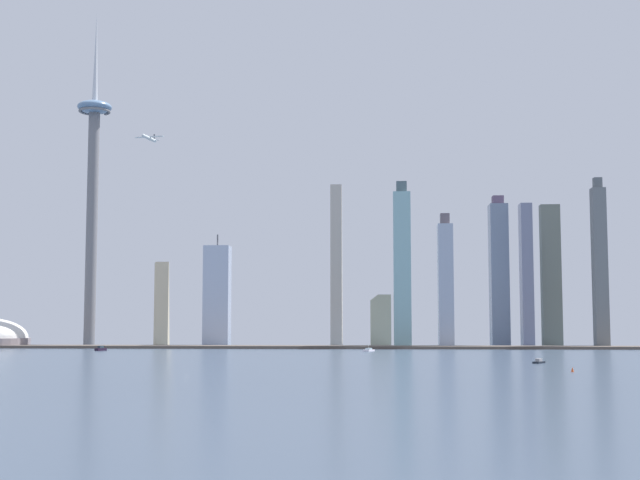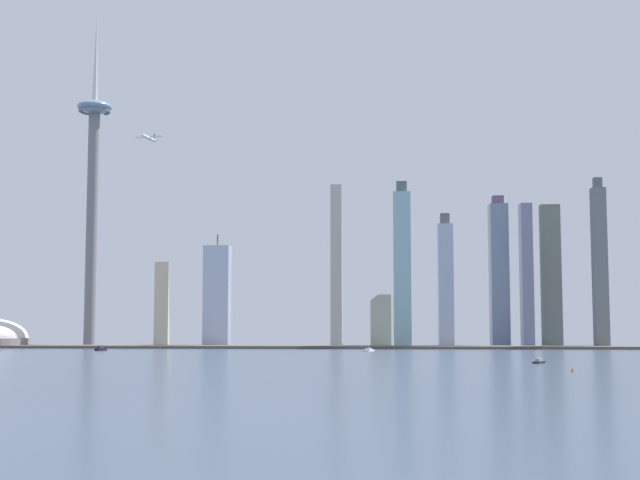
% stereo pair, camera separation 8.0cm
% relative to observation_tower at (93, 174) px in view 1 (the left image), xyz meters
% --- Properties ---
extents(ground_plane, '(6000.00, 6000.00, 0.00)m').
position_rel_observation_tower_xyz_m(ground_plane, '(217.68, -499.90, -188.81)').
color(ground_plane, '#39475A').
extents(waterfront_pier, '(873.79, 40.64, 2.75)m').
position_rel_observation_tower_xyz_m(waterfront_pier, '(217.68, -41.86, -187.44)').
color(waterfront_pier, brown).
rests_on(waterfront_pier, ground).
extents(observation_tower, '(37.76, 37.76, 373.03)m').
position_rel_observation_tower_xyz_m(observation_tower, '(0.00, 0.00, 0.00)').
color(observation_tower, slate).
rests_on(observation_tower, ground).
extents(skyscraper_0, '(27.49, 20.17, 120.68)m').
position_rel_observation_tower_xyz_m(skyscraper_0, '(140.45, -4.63, -134.59)').
color(skyscraper_0, '#AEBCD6').
rests_on(skyscraper_0, ground).
extents(skyscraper_1, '(12.58, 22.81, 199.17)m').
position_rel_observation_tower_xyz_m(skyscraper_1, '(266.55, 41.99, -98.89)').
color(skyscraper_1, '#BEB4A7').
rests_on(skyscraper_1, ground).
extents(skyscraper_2, '(13.61, 15.09, 176.00)m').
position_rel_observation_tower_xyz_m(skyscraper_2, '(541.08, -17.55, -104.21)').
color(skyscraper_2, slate).
rests_on(skyscraper_2, ground).
extents(skyscraper_3, '(23.25, 15.80, 57.50)m').
position_rel_observation_tower_xyz_m(skyscraper_3, '(315.54, 61.07, -160.06)').
color(skyscraper_3, '#ACAB8F').
rests_on(skyscraper_3, ground).
extents(skyscraper_4, '(15.30, 20.64, 138.70)m').
position_rel_observation_tower_xyz_m(skyscraper_4, '(382.53, -25.66, -122.88)').
color(skyscraper_4, '#9FADC5').
rests_on(skyscraper_4, ground).
extents(skyscraper_5, '(12.03, 20.68, 153.51)m').
position_rel_observation_tower_xyz_m(skyscraper_5, '(471.45, 14.42, -112.06)').
color(skyscraper_5, slate).
rests_on(skyscraper_5, ground).
extents(skyscraper_6, '(16.07, 17.34, 100.65)m').
position_rel_observation_tower_xyz_m(skyscraper_6, '(70.39, 41.16, -140.51)').
color(skyscraper_6, beige).
rests_on(skyscraper_6, ground).
extents(skyscraper_7, '(19.56, 25.41, 165.53)m').
position_rel_observation_tower_xyz_m(skyscraper_7, '(445.50, 38.29, -108.97)').
color(skyscraper_7, slate).
rests_on(skyscraper_7, ground).
extents(skyscraper_8, '(18.02, 21.63, 174.02)m').
position_rel_observation_tower_xyz_m(skyscraper_8, '(338.21, -17.02, -105.38)').
color(skyscraper_8, '#87B6BE').
rests_on(skyscraper_8, ground).
extents(skyscraper_9, '(20.86, 13.72, 155.23)m').
position_rel_observation_tower_xyz_m(skyscraper_9, '(501.63, 37.86, -111.20)').
color(skyscraper_9, slate).
rests_on(skyscraper_9, ground).
extents(boat_1, '(9.47, 11.28, 3.15)m').
position_rel_observation_tower_xyz_m(boat_1, '(418.06, -360.75, -187.69)').
color(boat_1, black).
rests_on(boat_1, ground).
extents(boat_3, '(11.19, 17.54, 6.85)m').
position_rel_observation_tower_xyz_m(boat_3, '(304.43, -128.07, -187.73)').
color(boat_3, white).
rests_on(boat_3, ground).
extents(boat_4, '(8.83, 12.93, 10.39)m').
position_rel_observation_tower_xyz_m(boat_4, '(54.58, -129.89, -187.08)').
color(boat_4, black).
rests_on(boat_4, ground).
extents(channel_buoy_0, '(1.53, 1.53, 2.56)m').
position_rel_observation_tower_xyz_m(channel_buoy_0, '(419.01, -458.81, -187.53)').
color(channel_buoy_0, '#E54C19').
rests_on(channel_buoy_0, ground).
extents(airplane, '(30.58, 29.21, 8.32)m').
position_rel_observation_tower_xyz_m(airplane, '(85.41, -87.59, 21.26)').
color(airplane, silver).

